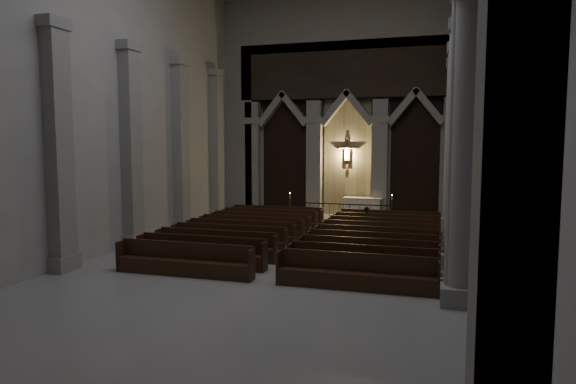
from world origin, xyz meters
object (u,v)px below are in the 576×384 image
(pews, at_px, (306,241))
(candle_stand_left, at_px, (290,215))
(altar_rail, at_px, (340,210))
(altar, at_px, (363,207))
(worshipper, at_px, (367,221))
(candle_stand_right, at_px, (392,217))

(pews, bearing_deg, candle_stand_left, 111.86)
(altar_rail, distance_m, candle_stand_left, 2.57)
(altar, height_order, altar_rail, altar)
(candle_stand_left, height_order, worshipper, candle_stand_left)
(candle_stand_right, distance_m, worshipper, 2.79)
(altar, height_order, worshipper, worshipper)
(candle_stand_right, bearing_deg, pews, -111.54)
(candle_stand_left, height_order, candle_stand_right, candle_stand_left)
(altar_rail, distance_m, candle_stand_right, 2.67)
(altar_rail, bearing_deg, altar, 57.61)
(candle_stand_right, relative_size, worshipper, 1.26)
(altar, bearing_deg, candle_stand_right, -44.80)
(altar, relative_size, candle_stand_left, 1.30)
(candle_stand_left, xyz_separation_m, worshipper, (4.21, -1.98, 0.20))
(altar, bearing_deg, pews, -96.59)
(altar, bearing_deg, altar_rail, -122.39)
(altar_rail, distance_m, pews, 6.86)
(altar_rail, xyz_separation_m, worshipper, (1.78, -2.79, -0.06))
(worshipper, bearing_deg, candle_stand_right, 65.18)
(candle_stand_left, bearing_deg, candle_stand_right, 7.47)
(pews, bearing_deg, altar_rail, 90.00)
(candle_stand_right, height_order, pews, candle_stand_right)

